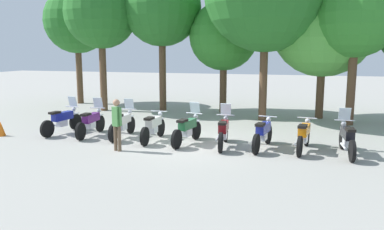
{
  "coord_description": "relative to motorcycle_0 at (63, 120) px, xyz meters",
  "views": [
    {
      "loc": [
        3.76,
        -12.46,
        3.15
      ],
      "look_at": [
        0.0,
        0.5,
        0.9
      ],
      "focal_mm": 36.21,
      "sensor_mm": 36.0,
      "label": 1
    }
  ],
  "objects": [
    {
      "name": "ground_plane",
      "position": [
        5.1,
        -0.2,
        -0.52
      ],
      "size": [
        80.0,
        80.0,
        0.0
      ],
      "primitive_type": "plane",
      "color": "#9E9B93"
    },
    {
      "name": "motorcycle_0",
      "position": [
        0.0,
        0.0,
        0.0
      ],
      "size": [
        0.66,
        2.19,
        1.37
      ],
      "rotation": [
        0.0,
        0.0,
        1.45
      ],
      "color": "black",
      "rests_on": "ground_plane"
    },
    {
      "name": "motorcycle_1",
      "position": [
        1.27,
        -0.05,
        0.0
      ],
      "size": [
        0.62,
        2.19,
        1.37
      ],
      "rotation": [
        0.0,
        0.0,
        1.63
      ],
      "color": "black",
      "rests_on": "ground_plane"
    },
    {
      "name": "motorcycle_2",
      "position": [
        2.55,
        -0.0,
        0.0
      ],
      "size": [
        0.62,
        2.19,
        1.37
      ],
      "rotation": [
        0.0,
        0.0,
        1.61
      ],
      "color": "black",
      "rests_on": "ground_plane"
    },
    {
      "name": "motorcycle_3",
      "position": [
        3.82,
        -0.19,
        -0.01
      ],
      "size": [
        0.62,
        2.19,
        0.99
      ],
      "rotation": [
        0.0,
        0.0,
        1.58
      ],
      "color": "black",
      "rests_on": "ground_plane"
    },
    {
      "name": "motorcycle_4",
      "position": [
        5.11,
        -0.27,
        0.0
      ],
      "size": [
        0.69,
        2.18,
        1.37
      ],
      "rotation": [
        0.0,
        0.0,
        1.42
      ],
      "color": "black",
      "rests_on": "ground_plane"
    },
    {
      "name": "motorcycle_5",
      "position": [
        6.37,
        -0.32,
        0.0
      ],
      "size": [
        0.62,
        2.19,
        1.37
      ],
      "rotation": [
        0.0,
        0.0,
        1.66
      ],
      "color": "black",
      "rests_on": "ground_plane"
    },
    {
      "name": "motorcycle_6",
      "position": [
        7.66,
        -0.23,
        -0.01
      ],
      "size": [
        0.69,
        2.18,
        0.99
      ],
      "rotation": [
        0.0,
        0.0,
        1.42
      ],
      "color": "black",
      "rests_on": "ground_plane"
    },
    {
      "name": "motorcycle_7",
      "position": [
        8.93,
        -0.16,
        -0.01
      ],
      "size": [
        0.67,
        2.18,
        0.99
      ],
      "rotation": [
        0.0,
        0.0,
        1.43
      ],
      "color": "black",
      "rests_on": "ground_plane"
    },
    {
      "name": "motorcycle_8",
      "position": [
        10.2,
        -0.29,
        0.0
      ],
      "size": [
        0.62,
        2.19,
        1.37
      ],
      "rotation": [
        0.0,
        0.0,
        1.66
      ],
      "color": "black",
      "rests_on": "ground_plane"
    },
    {
      "name": "person_0",
      "position": [
        3.26,
        -1.84,
        0.45
      ],
      "size": [
        0.41,
        0.27,
        1.66
      ],
      "rotation": [
        0.0,
        0.0,
        4.42
      ],
      "color": "brown",
      "rests_on": "ground_plane"
    },
    {
      "name": "tree_0",
      "position": [
        -4.11,
        7.8,
        4.35
      ],
      "size": [
        3.82,
        3.82,
        6.8
      ],
      "color": "brown",
      "rests_on": "ground_plane"
    },
    {
      "name": "tree_1",
      "position": [
        -1.32,
        5.63,
        4.57
      ],
      "size": [
        3.75,
        3.75,
        6.99
      ],
      "color": "brown",
      "rests_on": "ground_plane"
    },
    {
      "name": "tree_2",
      "position": [
        1.7,
        6.48,
        4.83
      ],
      "size": [
        4.04,
        4.04,
        7.39
      ],
      "color": "brown",
      "rests_on": "ground_plane"
    },
    {
      "name": "tree_3",
      "position": [
        4.84,
        6.97,
        3.35
      ],
      "size": [
        3.51,
        3.51,
        5.65
      ],
      "color": "brown",
      "rests_on": "ground_plane"
    },
    {
      "name": "tree_5",
      "position": [
        9.6,
        6.32,
        3.79
      ],
      "size": [
        4.75,
        4.75,
        6.69
      ],
      "color": "brown",
      "rests_on": "ground_plane"
    },
    {
      "name": "tree_6",
      "position": [
        10.79,
        4.92,
        4.09
      ],
      "size": [
        3.57,
        3.57,
        6.42
      ],
      "color": "brown",
      "rests_on": "ground_plane"
    },
    {
      "name": "traffic_cone",
      "position": [
        -1.93,
        -1.06,
        -0.24
      ],
      "size": [
        0.32,
        0.32,
        0.55
      ],
      "primitive_type": "cone",
      "color": "orange",
      "rests_on": "ground_plane"
    }
  ]
}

